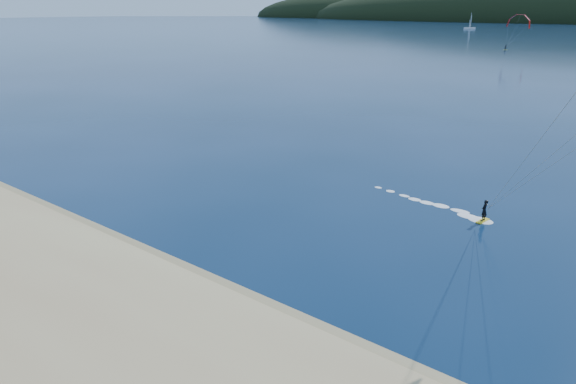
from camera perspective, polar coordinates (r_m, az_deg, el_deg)
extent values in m
plane|color=#071D36|center=(29.56, -18.47, -13.05)|extent=(1800.00, 1800.00, 0.00)
cube|color=#938256|center=(31.77, -11.81, -9.70)|extent=(220.00, 2.50, 0.10)
ellipsoid|color=black|center=(888.88, 10.85, 19.38)|extent=(520.00, 220.00, 90.00)
cube|color=yellow|center=(41.79, 21.82, -3.15)|extent=(0.72, 1.48, 0.08)
imported|color=black|center=(41.45, 21.98, -2.00)|extent=(0.53, 0.71, 1.74)
cylinder|color=gray|center=(35.79, 29.13, 4.43)|extent=(0.02, 0.02, 16.16)
cube|color=yellow|center=(223.64, 24.09, 14.97)|extent=(1.38, 1.44, 0.09)
imported|color=black|center=(223.58, 24.13, 15.21)|extent=(1.13, 1.14, 1.86)
cylinder|color=gray|center=(220.29, 24.77, 16.23)|extent=(0.02, 0.02, 10.26)
cube|color=white|center=(433.63, 20.48, 17.49)|extent=(9.02, 5.91, 1.51)
cylinder|color=white|center=(433.46, 20.59, 18.27)|extent=(0.22, 0.22, 11.84)
cube|color=white|center=(434.88, 20.66, 18.26)|extent=(1.14, 2.61, 8.61)
cube|color=white|center=(431.86, 20.48, 17.99)|extent=(0.89, 2.01, 5.38)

